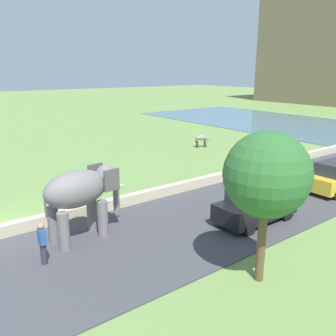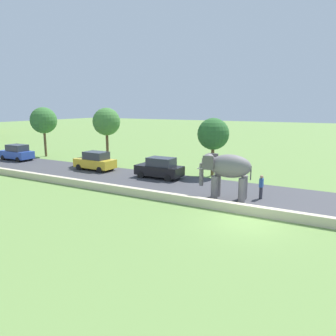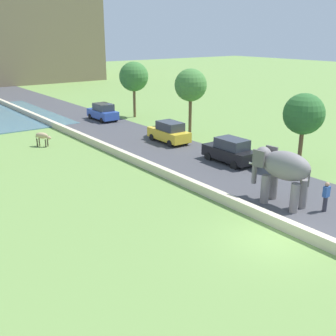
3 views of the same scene
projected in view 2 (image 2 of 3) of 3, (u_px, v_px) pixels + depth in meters
The scene contains 11 objects.
ground_plane at pixel (246, 222), 17.02m from camera, with size 220.00×220.00×0.00m, color #6B8E47.
road_surface at pixel (55, 169), 30.87m from camera, with size 7.00×120.00×0.06m, color #424247.
barrier_wall at pixel (36, 176), 26.61m from camera, with size 0.40×110.00×0.55m, color beige.
elephant at pixel (226, 169), 20.66m from camera, with size 1.71×3.54×2.99m.
person_beside_elephant at pixel (261, 187), 20.84m from camera, with size 0.36×0.22×1.63m.
car_yellow at pixel (95, 161), 30.28m from camera, with size 1.88×4.04×1.80m.
car_blue at pixel (17, 153), 35.76m from camera, with size 1.82×4.02×1.80m.
car_black at pixel (160, 168), 26.89m from camera, with size 1.82×4.01×1.80m.
tree_near at pixel (213, 134), 27.38m from camera, with size 2.72×2.72×5.03m.
tree_mid at pixel (44, 121), 38.11m from camera, with size 3.09×3.09×5.87m.
tree_far at pixel (106, 122), 32.84m from camera, with size 2.81×2.81×5.84m.
Camera 2 is at (-16.13, -4.26, 6.04)m, focal length 34.35 mm.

